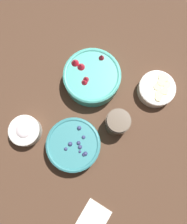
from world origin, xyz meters
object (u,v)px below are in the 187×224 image
at_px(bowl_blueberries, 74,145).
at_px(bowl_cream, 25,131).
at_px(bowl_strawberries, 92,77).
at_px(bowl_bananas, 157,89).
at_px(jar_chocolate, 117,123).

bearing_deg(bowl_blueberries, bowl_cream, 114.18).
relative_size(bowl_strawberries, bowl_cream, 1.91).
height_order(bowl_blueberries, bowl_bananas, bowl_blueberries).
relative_size(bowl_blueberries, bowl_cream, 1.70).
bearing_deg(bowl_blueberries, bowl_bananas, -15.76).
relative_size(bowl_blueberries, jar_chocolate, 2.14).
height_order(bowl_cream, jar_chocolate, jar_chocolate).
distance_m(bowl_blueberries, jar_chocolate, 0.17).
bearing_deg(jar_chocolate, bowl_cream, 134.96).
relative_size(bowl_bananas, bowl_cream, 1.22).
relative_size(bowl_blueberries, bowl_bananas, 1.39).
height_order(bowl_strawberries, bowl_bananas, bowl_strawberries).
bearing_deg(bowl_strawberries, bowl_bananas, -59.80).
distance_m(bowl_strawberries, jar_chocolate, 0.19).
height_order(bowl_bananas, bowl_cream, bowl_cream).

